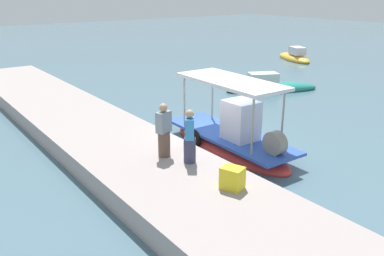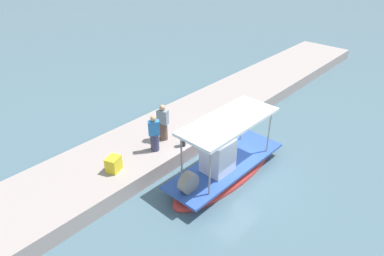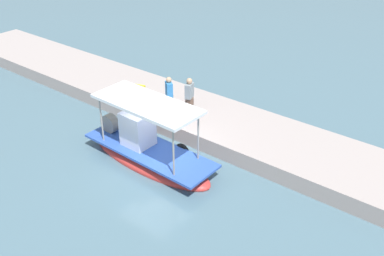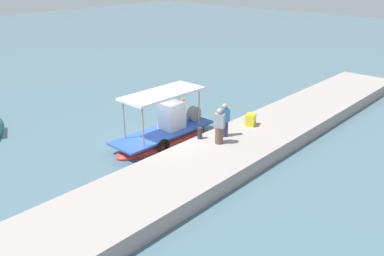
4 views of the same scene
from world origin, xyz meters
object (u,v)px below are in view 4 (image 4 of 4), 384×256
object	(u,v)px
fisherman_by_crate	(224,121)
marker_buoy	(182,101)
fisherman_near_bollard	(219,128)
cargo_crate	(251,120)
mooring_bollard	(200,133)
main_fishing_boat	(165,133)

from	to	relation	value
fisherman_by_crate	marker_buoy	size ratio (longest dim) A/B	4.02
fisherman_near_bollard	marker_buoy	size ratio (longest dim) A/B	4.16
fisherman_near_bollard	cargo_crate	distance (m)	2.96
marker_buoy	mooring_bollard	bearing A→B (deg)	-130.59
fisherman_by_crate	marker_buoy	xyz separation A→B (m)	(3.99, 6.51, -1.34)
main_fishing_boat	cargo_crate	xyz separation A→B (m)	(3.30, -2.91, 0.53)
fisherman_near_bollard	fisherman_by_crate	distance (m)	0.93
cargo_crate	marker_buoy	distance (m)	6.97
fisherman_near_bollard	main_fishing_boat	bearing A→B (deg)	97.15
mooring_bollard	marker_buoy	xyz separation A→B (m)	(5.01, 5.85, -0.87)
fisherman_by_crate	cargo_crate	xyz separation A→B (m)	(2.06, -0.13, -0.45)
mooring_bollard	cargo_crate	size ratio (longest dim) A/B	0.92
fisherman_by_crate	mooring_bollard	bearing A→B (deg)	147.00
fisherman_near_bollard	fisherman_by_crate	world-z (taller)	fisherman_near_bollard
main_fishing_boat	fisherman_near_bollard	world-z (taller)	main_fishing_boat
fisherman_by_crate	fisherman_near_bollard	bearing A→B (deg)	-157.05
fisherman_near_bollard	marker_buoy	world-z (taller)	fisherman_near_bollard
fisherman_near_bollard	cargo_crate	xyz separation A→B (m)	(2.91, 0.23, -0.47)
cargo_crate	marker_buoy	size ratio (longest dim) A/B	1.46
main_fishing_boat	fisherman_by_crate	xyz separation A→B (m)	(1.25, -2.79, 0.98)
main_fishing_boat	mooring_bollard	world-z (taller)	main_fishing_boat
fisherman_by_crate	cargo_crate	size ratio (longest dim) A/B	2.76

